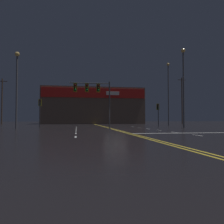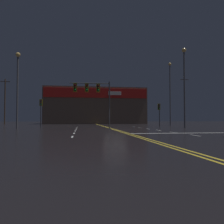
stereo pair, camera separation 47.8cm
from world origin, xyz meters
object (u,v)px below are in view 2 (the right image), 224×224
(traffic_signal_corner_northwest, at_px, (41,107))
(streetlight_near_right, at_px, (18,80))
(traffic_signal_median, at_px, (92,91))
(streetlight_near_left, at_px, (170,86))
(streetlight_median_approach, at_px, (184,78))
(traffic_signal_corner_northeast, at_px, (159,110))

(traffic_signal_corner_northwest, xyz_separation_m, streetlight_near_right, (-1.91, -4.59, 2.94))
(traffic_signal_corner_northwest, relative_size, streetlight_near_right, 0.44)
(traffic_signal_median, relative_size, streetlight_near_left, 0.47)
(streetlight_near_left, bearing_deg, streetlight_median_approach, -103.84)
(streetlight_near_left, height_order, streetlight_median_approach, streetlight_near_left)
(traffic_signal_median, bearing_deg, streetlight_median_approach, 9.63)
(streetlight_near_left, relative_size, streetlight_median_approach, 1.10)
(streetlight_near_right, bearing_deg, streetlight_near_left, 25.01)
(traffic_signal_corner_northwest, bearing_deg, traffic_signal_median, -44.30)
(traffic_signal_corner_northwest, distance_m, streetlight_near_right, 5.77)
(traffic_signal_corner_northwest, distance_m, streetlight_near_left, 23.31)
(streetlight_near_right, distance_m, streetlight_median_approach, 21.13)
(streetlight_near_right, bearing_deg, traffic_signal_corner_northeast, 15.84)
(traffic_signal_corner_northeast, xyz_separation_m, traffic_signal_corner_northwest, (-17.77, -1.00, 0.28))
(streetlight_near_left, bearing_deg, streetlight_near_right, -154.99)
(streetlight_near_left, bearing_deg, traffic_signal_corner_northeast, -127.00)
(streetlight_near_left, distance_m, streetlight_median_approach, 11.53)
(streetlight_near_left, bearing_deg, traffic_signal_corner_northwest, -163.39)
(traffic_signal_corner_northeast, distance_m, streetlight_near_right, 20.71)
(streetlight_median_approach, bearing_deg, streetlight_near_right, 179.87)
(traffic_signal_corner_northeast, xyz_separation_m, streetlight_near_left, (4.18, 5.55, 4.59))
(traffic_signal_median, bearing_deg, traffic_signal_corner_northeast, 35.35)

